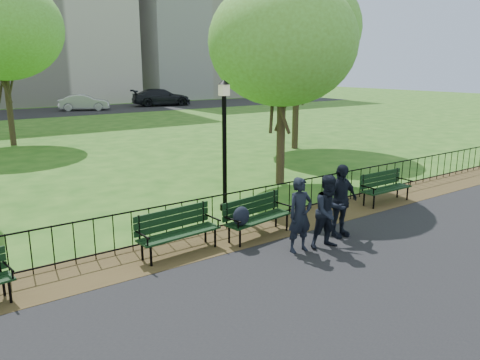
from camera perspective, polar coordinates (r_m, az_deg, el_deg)
ground at (r=10.53m, az=9.09°, el=-7.86°), size 120.00×120.00×0.00m
asphalt_path at (r=8.68m, az=25.43°, el=-13.97°), size 60.00×9.20×0.01m
dirt_strip at (r=11.57m, az=3.88°, el=-5.63°), size 60.00×1.60×0.01m
far_street at (r=42.67m, az=-26.09°, el=7.22°), size 70.00×9.00×0.01m
iron_fence at (r=11.79m, az=2.39°, el=-2.75°), size 24.06×0.06×1.00m
apartment_east at (r=64.56m, az=-4.70°, el=20.99°), size 20.00×15.00×24.00m
park_bench_main at (r=10.51m, az=1.23°, el=-4.15°), size 1.82×0.78×1.00m
park_bench_left_a at (r=9.89m, az=-7.74°, el=-5.63°), size 1.84×0.69×1.02m
park_bench_right_a at (r=13.99m, az=17.15°, el=-0.47°), size 1.72×0.55×0.97m
lamppost at (r=12.43m, az=-1.91°, el=4.76°), size 0.31×0.31×3.50m
tree_near_e at (r=15.35m, az=5.24°, el=16.34°), size 4.71×4.71×6.56m
tree_mid_e at (r=22.33m, az=7.08°, el=17.94°), size 5.70×5.70×7.94m
tree_far_c at (r=25.69m, az=-27.20°, el=16.16°), size 5.76×5.76×8.02m
person_left at (r=9.88m, az=7.34°, el=-4.25°), size 0.62×0.43×1.60m
person_mid at (r=10.18m, az=10.82°, el=-3.83°), size 0.85×0.56×1.61m
person_right at (r=10.89m, az=12.09°, el=-2.49°), size 1.02×0.47×1.69m
sedan_silver at (r=43.71m, az=-18.47°, el=8.97°), size 4.49×2.94×1.40m
sedan_dark at (r=47.07m, az=-9.57°, el=9.92°), size 6.02×3.39×1.65m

